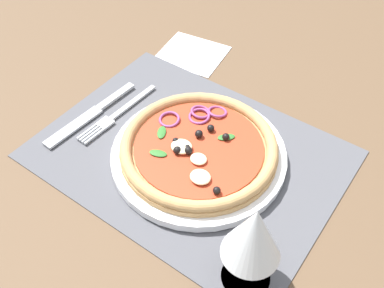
{
  "coord_description": "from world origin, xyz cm",
  "views": [
    {
      "loc": [
        -28.24,
        38.56,
        53.62
      ],
      "look_at": [
        -0.56,
        0.0,
        2.79
      ],
      "focal_mm": 41.49,
      "sensor_mm": 36.0,
      "label": 1
    }
  ],
  "objects_px": {
    "napkin": "(192,53)",
    "wine_glass": "(253,236)",
    "plate": "(198,156)",
    "knife": "(91,114)",
    "pizza": "(198,148)",
    "fork": "(115,116)"
  },
  "relations": [
    {
      "from": "napkin",
      "to": "wine_glass",
      "type": "bearing_deg",
      "value": 133.69
    },
    {
      "from": "plate",
      "to": "knife",
      "type": "bearing_deg",
      "value": 7.1
    },
    {
      "from": "plate",
      "to": "napkin",
      "type": "xyz_separation_m",
      "value": [
        0.17,
        -0.23,
        -0.01
      ]
    },
    {
      "from": "plate",
      "to": "wine_glass",
      "type": "distance_m",
      "value": 0.23
    },
    {
      "from": "pizza",
      "to": "knife",
      "type": "distance_m",
      "value": 0.21
    },
    {
      "from": "knife",
      "to": "wine_glass",
      "type": "distance_m",
      "value": 0.4
    },
    {
      "from": "plate",
      "to": "pizza",
      "type": "distance_m",
      "value": 0.02
    },
    {
      "from": "plate",
      "to": "fork",
      "type": "xyz_separation_m",
      "value": [
        0.17,
        0.0,
        -0.0
      ]
    },
    {
      "from": "knife",
      "to": "wine_glass",
      "type": "relative_size",
      "value": 1.35
    },
    {
      "from": "plate",
      "to": "wine_glass",
      "type": "bearing_deg",
      "value": 142.4
    },
    {
      "from": "fork",
      "to": "napkin",
      "type": "relative_size",
      "value": 1.43
    },
    {
      "from": "pizza",
      "to": "knife",
      "type": "height_order",
      "value": "pizza"
    },
    {
      "from": "pizza",
      "to": "fork",
      "type": "relative_size",
      "value": 1.37
    },
    {
      "from": "knife",
      "to": "napkin",
      "type": "bearing_deg",
      "value": 175.46
    },
    {
      "from": "fork",
      "to": "wine_glass",
      "type": "xyz_separation_m",
      "value": [
        -0.34,
        0.12,
        0.09
      ]
    },
    {
      "from": "plate",
      "to": "fork",
      "type": "bearing_deg",
      "value": 1.31
    },
    {
      "from": "plate",
      "to": "pizza",
      "type": "relative_size",
      "value": 1.12
    },
    {
      "from": "fork",
      "to": "wine_glass",
      "type": "distance_m",
      "value": 0.37
    },
    {
      "from": "napkin",
      "to": "knife",
      "type": "bearing_deg",
      "value": 82.18
    },
    {
      "from": "plate",
      "to": "wine_glass",
      "type": "height_order",
      "value": "wine_glass"
    },
    {
      "from": "fork",
      "to": "knife",
      "type": "bearing_deg",
      "value": -56.17
    },
    {
      "from": "plate",
      "to": "wine_glass",
      "type": "xyz_separation_m",
      "value": [
        -0.17,
        0.13,
        0.09
      ]
    }
  ]
}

